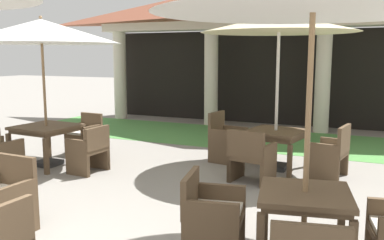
{
  "coord_description": "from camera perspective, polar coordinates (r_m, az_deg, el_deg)",
  "views": [
    {
      "loc": [
        2.96,
        -2.11,
        2.03
      ],
      "look_at": [
        0.27,
        3.93,
        1.01
      ],
      "focal_mm": 39.83,
      "sensor_mm": 36.0,
      "label": 1
    }
  ],
  "objects": [
    {
      "name": "terracotta_urn",
      "position": [
        8.97,
        3.98,
        -3.34
      ],
      "size": [
        0.3,
        0.3,
        0.39
      ],
      "color": "#9E5633",
      "rests_on": "ground"
    },
    {
      "name": "patio_umbrella_mid_right",
      "position": [
        8.15,
        -19.54,
        11.05
      ],
      "size": [
        2.8,
        2.8,
        2.71
      ],
      "color": "#2D2D2D",
      "rests_on": "ground"
    },
    {
      "name": "patio_chair_near_foreground_south",
      "position": [
        6.86,
        7.9,
        -4.98
      ],
      "size": [
        0.72,
        0.62,
        0.87
      ],
      "rotation": [
        0.0,
        0.0,
        -0.17
      ],
      "color": "brown",
      "rests_on": "ground"
    },
    {
      "name": "patio_table_mid_right",
      "position": [
        8.25,
        -18.91,
        -1.35
      ],
      "size": [
        1.06,
        1.06,
        0.75
      ],
      "rotation": [
        0.0,
        0.0,
        -0.07
      ],
      "color": "brown",
      "rests_on": "ground"
    },
    {
      "name": "patio_table_near_foreground",
      "position": [
        7.72,
        11.15,
        -2.07
      ],
      "size": [
        1.08,
        1.08,
        0.7
      ],
      "rotation": [
        0.0,
        0.0,
        -0.17
      ],
      "color": "brown",
      "rests_on": "ground"
    },
    {
      "name": "patio_chair_far_back_west",
      "position": [
        4.37,
        2.63,
        -12.87
      ],
      "size": [
        0.67,
        0.71,
        0.86
      ],
      "rotation": [
        0.0,
        0.0,
        -1.37
      ],
      "color": "brown",
      "rests_on": "ground"
    },
    {
      "name": "patio_chair_near_foreground_east",
      "position": [
        7.44,
        18.24,
        -4.29
      ],
      "size": [
        0.59,
        0.7,
        0.89
      ],
      "rotation": [
        0.0,
        0.0,
        1.4
      ],
      "color": "brown",
      "rests_on": "ground"
    },
    {
      "name": "patio_chair_mid_right_east",
      "position": [
        7.6,
        -13.57,
        -3.96
      ],
      "size": [
        0.53,
        0.63,
        0.81
      ],
      "rotation": [
        0.0,
        0.0,
        1.5
      ],
      "color": "brown",
      "rests_on": "ground"
    },
    {
      "name": "background_pavilion",
      "position": [
        12.04,
        9.95,
        13.98
      ],
      "size": [
        10.56,
        2.85,
        4.05
      ],
      "color": "beige",
      "rests_on": "ground"
    },
    {
      "name": "patio_chair_mid_right_north",
      "position": [
        9.01,
        -14.13,
        -2.01
      ],
      "size": [
        0.59,
        0.59,
        0.83
      ],
      "rotation": [
        0.0,
        0.0,
        -3.21
      ],
      "color": "brown",
      "rests_on": "ground"
    },
    {
      "name": "patio_chair_near_foreground_west",
      "position": [
        8.17,
        4.63,
        -2.63
      ],
      "size": [
        0.66,
        0.64,
        0.94
      ],
      "rotation": [
        0.0,
        0.0,
        -1.74
      ],
      "color": "brown",
      "rests_on": "ground"
    },
    {
      "name": "patio_umbrella_near_foreground",
      "position": [
        7.6,
        11.59,
        12.42
      ],
      "size": [
        2.7,
        2.7,
        2.78
      ],
      "color": "#2D2D2D",
      "rests_on": "ground"
    },
    {
      "name": "lawn_strip",
      "position": [
        10.57,
        7.29,
        -2.38
      ],
      "size": [
        12.36,
        2.79,
        0.01
      ],
      "primitive_type": "cube",
      "color": "#519347",
      "rests_on": "ground"
    },
    {
      "name": "patio_table_far_back",
      "position": [
        4.24,
        14.87,
        -10.63
      ],
      "size": [
        0.99,
        0.99,
        0.75
      ],
      "rotation": [
        0.0,
        0.0,
        0.2
      ],
      "color": "brown",
      "rests_on": "ground"
    },
    {
      "name": "patio_chair_mid_left_north",
      "position": [
        5.39,
        -24.05,
        -9.63
      ],
      "size": [
        0.62,
        0.61,
        0.86
      ],
      "rotation": [
        0.0,
        0.0,
        -3.17
      ],
      "color": "brown",
      "rests_on": "ground"
    }
  ]
}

